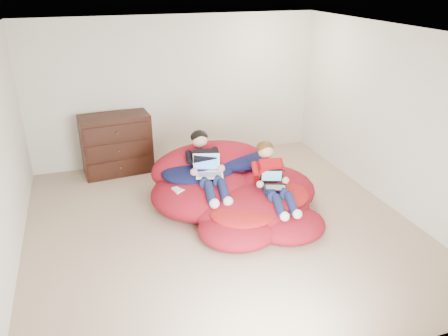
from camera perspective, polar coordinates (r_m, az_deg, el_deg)
room_shell at (r=5.81m, az=-0.43°, el=-5.65°), size 5.10×5.10×2.77m
dresser at (r=7.49m, az=-13.87°, el=3.05°), size 1.15×0.67×1.00m
beanbag_pile at (r=6.24m, az=1.32°, el=-3.01°), size 2.40×2.33×0.88m
cream_pillow at (r=6.59m, az=-4.39°, el=1.90°), size 0.40×0.25×0.25m
older_boy at (r=6.09m, az=-2.38°, el=0.59°), size 0.37×1.21×0.70m
younger_boy at (r=5.86m, az=6.28°, el=-0.97°), size 0.35×1.05×0.73m
laptop_white at (r=6.01m, az=-2.08°, el=-0.11°), size 0.42×0.39×0.27m
laptop_black at (r=5.84m, az=6.50°, el=-1.85°), size 0.35×0.36×0.22m
power_adapter at (r=5.93m, az=-5.82°, el=-2.92°), size 0.20×0.20×0.06m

